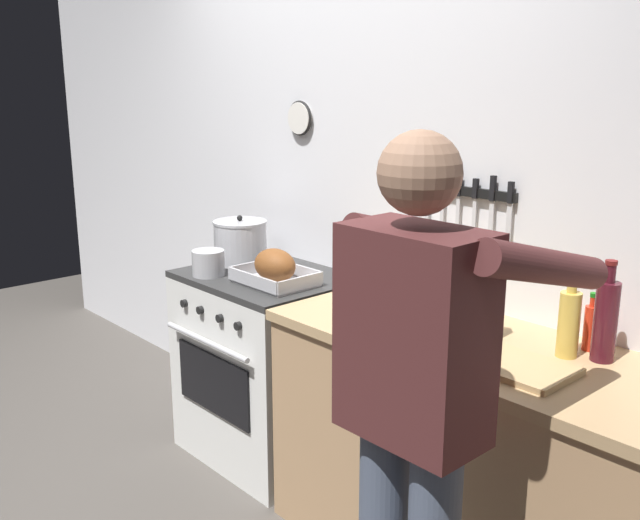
{
  "coord_description": "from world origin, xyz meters",
  "views": [
    {
      "loc": [
        2.29,
        -0.97,
        1.77
      ],
      "look_at": [
        0.3,
        0.85,
        1.09
      ],
      "focal_mm": 39.96,
      "sensor_mm": 36.0,
      "label": 1
    }
  ],
  "objects_px": {
    "stove": "(268,365)",
    "saucepan": "(208,263)",
    "bottle_vinegar": "(484,300)",
    "person_cook": "(417,400)",
    "bottle_olive_oil": "(489,308)",
    "stock_pot": "(240,242)",
    "cutting_board": "(513,365)",
    "bottle_hot_sauce": "(591,327)",
    "bottle_cooking_oil": "(569,322)",
    "bottle_wine_red": "(606,319)",
    "roasting_pan": "(275,269)"
  },
  "relations": [
    {
      "from": "saucepan",
      "to": "cutting_board",
      "type": "bearing_deg",
      "value": 3.25
    },
    {
      "from": "stove",
      "to": "bottle_vinegar",
      "type": "xyz_separation_m",
      "value": [
        1.09,
        0.15,
        0.55
      ]
    },
    {
      "from": "bottle_hot_sauce",
      "to": "bottle_vinegar",
      "type": "distance_m",
      "value": 0.39
    },
    {
      "from": "saucepan",
      "to": "bottle_vinegar",
      "type": "height_order",
      "value": "bottle_vinegar"
    },
    {
      "from": "person_cook",
      "to": "bottle_olive_oil",
      "type": "xyz_separation_m",
      "value": [
        -0.23,
        0.64,
        0.06
      ]
    },
    {
      "from": "roasting_pan",
      "to": "bottle_olive_oil",
      "type": "height_order",
      "value": "bottle_olive_oil"
    },
    {
      "from": "roasting_pan",
      "to": "bottle_hot_sauce",
      "type": "height_order",
      "value": "bottle_hot_sauce"
    },
    {
      "from": "stock_pot",
      "to": "bottle_cooking_oil",
      "type": "height_order",
      "value": "bottle_cooking_oil"
    },
    {
      "from": "bottle_olive_oil",
      "to": "person_cook",
      "type": "bearing_deg",
      "value": -70.72
    },
    {
      "from": "stove",
      "to": "saucepan",
      "type": "relative_size",
      "value": 6.02
    },
    {
      "from": "stock_pot",
      "to": "bottle_vinegar",
      "type": "distance_m",
      "value": 1.36
    },
    {
      "from": "bottle_wine_red",
      "to": "bottle_vinegar",
      "type": "relative_size",
      "value": 1.41
    },
    {
      "from": "cutting_board",
      "to": "stock_pot",
      "type": "bearing_deg",
      "value": 174.37
    },
    {
      "from": "stove",
      "to": "saucepan",
      "type": "bearing_deg",
      "value": -130.55
    },
    {
      "from": "roasting_pan",
      "to": "bottle_wine_red",
      "type": "relative_size",
      "value": 1.06
    },
    {
      "from": "saucepan",
      "to": "bottle_cooking_oil",
      "type": "relative_size",
      "value": 0.54
    },
    {
      "from": "bottle_wine_red",
      "to": "bottle_olive_oil",
      "type": "bearing_deg",
      "value": -163.92
    },
    {
      "from": "bottle_vinegar",
      "to": "person_cook",
      "type": "bearing_deg",
      "value": -67.07
    },
    {
      "from": "stock_pot",
      "to": "bottle_olive_oil",
      "type": "relative_size",
      "value": 0.99
    },
    {
      "from": "saucepan",
      "to": "bottle_wine_red",
      "type": "xyz_separation_m",
      "value": [
        1.71,
        0.35,
        0.08
      ]
    },
    {
      "from": "stove",
      "to": "bottle_olive_oil",
      "type": "bearing_deg",
      "value": 2.33
    },
    {
      "from": "saucepan",
      "to": "stock_pot",
      "type": "bearing_deg",
      "value": 110.51
    },
    {
      "from": "bottle_wine_red",
      "to": "bottle_hot_sauce",
      "type": "relative_size",
      "value": 1.67
    },
    {
      "from": "bottle_vinegar",
      "to": "bottle_hot_sauce",
      "type": "bearing_deg",
      "value": 9.36
    },
    {
      "from": "saucepan",
      "to": "cutting_board",
      "type": "distance_m",
      "value": 1.56
    },
    {
      "from": "cutting_board",
      "to": "bottle_hot_sauce",
      "type": "relative_size",
      "value": 1.81
    },
    {
      "from": "saucepan",
      "to": "bottle_olive_oil",
      "type": "height_order",
      "value": "bottle_olive_oil"
    },
    {
      "from": "cutting_board",
      "to": "bottle_wine_red",
      "type": "distance_m",
      "value": 0.33
    },
    {
      "from": "stove",
      "to": "stock_pot",
      "type": "height_order",
      "value": "stock_pot"
    },
    {
      "from": "person_cook",
      "to": "bottle_vinegar",
      "type": "distance_m",
      "value": 0.81
    },
    {
      "from": "roasting_pan",
      "to": "bottle_cooking_oil",
      "type": "relative_size",
      "value": 1.27
    },
    {
      "from": "bottle_olive_oil",
      "to": "bottle_hot_sauce",
      "type": "relative_size",
      "value": 1.33
    },
    {
      "from": "stock_pot",
      "to": "cutting_board",
      "type": "height_order",
      "value": "stock_pot"
    },
    {
      "from": "stock_pot",
      "to": "bottle_cooking_oil",
      "type": "xyz_separation_m",
      "value": [
        1.71,
        0.05,
        0.01
      ]
    },
    {
      "from": "bottle_cooking_oil",
      "to": "bottle_wine_red",
      "type": "xyz_separation_m",
      "value": [
        0.1,
        0.05,
        0.02
      ]
    },
    {
      "from": "stock_pot",
      "to": "bottle_wine_red",
      "type": "relative_size",
      "value": 0.79
    },
    {
      "from": "bottle_vinegar",
      "to": "roasting_pan",
      "type": "bearing_deg",
      "value": -167.33
    },
    {
      "from": "cutting_board",
      "to": "bottle_olive_oil",
      "type": "height_order",
      "value": "bottle_olive_oil"
    },
    {
      "from": "cutting_board",
      "to": "bottle_hot_sauce",
      "type": "distance_m",
      "value": 0.34
    },
    {
      "from": "saucepan",
      "to": "bottle_wine_red",
      "type": "relative_size",
      "value": 0.45
    },
    {
      "from": "person_cook",
      "to": "bottle_wine_red",
      "type": "distance_m",
      "value": 0.77
    },
    {
      "from": "stove",
      "to": "bottle_vinegar",
      "type": "height_order",
      "value": "bottle_vinegar"
    },
    {
      "from": "bottle_vinegar",
      "to": "bottle_cooking_oil",
      "type": "bearing_deg",
      "value": -7.19
    },
    {
      "from": "bottle_vinegar",
      "to": "bottle_olive_oil",
      "type": "bearing_deg",
      "value": -47.85
    },
    {
      "from": "cutting_board",
      "to": "bottle_vinegar",
      "type": "relative_size",
      "value": 1.53
    },
    {
      "from": "stove",
      "to": "saucepan",
      "type": "height_order",
      "value": "saucepan"
    },
    {
      "from": "saucepan",
      "to": "bottle_vinegar",
      "type": "relative_size",
      "value": 0.64
    },
    {
      "from": "stove",
      "to": "bottle_cooking_oil",
      "type": "xyz_separation_m",
      "value": [
        1.45,
        0.1,
        0.57
      ]
    },
    {
      "from": "stock_pot",
      "to": "bottle_hot_sauce",
      "type": "distance_m",
      "value": 1.74
    },
    {
      "from": "bottle_vinegar",
      "to": "stock_pot",
      "type": "bearing_deg",
      "value": -175.94
    }
  ]
}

